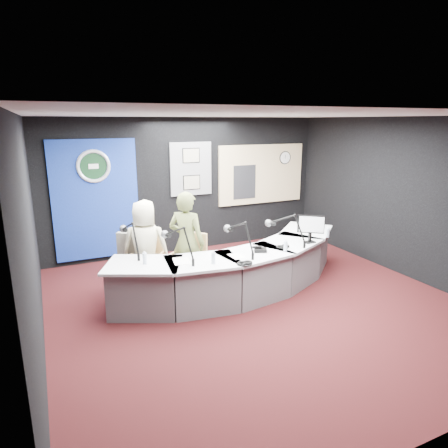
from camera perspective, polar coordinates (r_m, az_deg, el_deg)
name	(u,v)px	position (r m, az deg, el deg)	size (l,w,h in m)	color
ground	(258,304)	(6.27, 4.84, -11.28)	(6.00, 6.00, 0.00)	black
ceiling	(262,115)	(5.65, 5.47, 15.25)	(6.00, 6.00, 0.02)	silver
wall_back	(189,186)	(8.48, -5.08, 5.49)	(6.00, 0.02, 2.80)	black
wall_left	(31,240)	(5.06, -25.83, -2.12)	(0.02, 6.00, 2.80)	black
wall_right	(408,199)	(7.72, 24.84, 3.32)	(0.02, 6.00, 2.80)	black
broadcast_desk	(239,270)	(6.54, 2.13, -6.52)	(4.50, 1.90, 0.75)	silver
backdrop_panel	(96,200)	(8.04, -17.82, 3.27)	(1.60, 0.05, 2.30)	navy
agency_seal	(93,166)	(7.91, -18.15, 7.84)	(0.63, 0.63, 0.07)	silver
seal_center	(93,166)	(7.91, -18.15, 7.84)	(0.48, 0.48, 0.01)	black
pinboard	(191,169)	(8.42, -4.74, 7.84)	(0.90, 0.04, 1.10)	slate
framed_photo_upper	(191,156)	(8.36, -4.70, 9.73)	(0.34, 0.02, 0.27)	gray
framed_photo_lower	(192,182)	(8.43, -4.63, 5.93)	(0.34, 0.02, 0.27)	gray
booth_window_frame	(261,174)	(9.17, 5.38, 7.11)	(2.12, 0.06, 1.32)	#CEB180
booth_glow	(262,174)	(9.16, 5.41, 7.10)	(2.00, 0.02, 1.20)	#F6DD9B
equipment_rack	(244,182)	(8.94, 2.95, 6.00)	(0.55, 0.02, 0.75)	black
wall_clock	(285,158)	(9.42, 8.72, 9.35)	(0.28, 0.28, 0.01)	white
armchair_left	(146,266)	(6.61, -11.04, -5.96)	(0.50, 0.50, 0.88)	tan
armchair_right	(187,263)	(6.52, -5.27, -5.55)	(0.55, 0.55, 0.98)	tan
draped_jacket	(133,254)	(6.70, -12.89, -4.13)	(0.50, 0.10, 0.70)	#6A6559
person_man	(145,247)	(6.50, -11.18, -3.27)	(0.75, 0.49, 1.53)	beige
person_woman	(187,243)	(6.41, -5.34, -2.68)	(0.61, 0.40, 1.67)	#5B6334
computer_monitor	(311,224)	(6.74, 12.26, -0.01)	(0.46, 0.03, 0.32)	black
desk_phone	(260,250)	(6.24, 5.22, -3.73)	(0.19, 0.15, 0.05)	black
headphones_near	(283,246)	(6.48, 8.37, -3.20)	(0.21, 0.21, 0.03)	black
headphones_far	(245,263)	(5.69, 2.97, -5.59)	(0.24, 0.24, 0.04)	black
paper_stack	(182,261)	(5.84, -6.08, -5.27)	(0.23, 0.33, 0.00)	white
notepad	(237,256)	(6.01, 1.83, -4.61)	(0.19, 0.27, 0.00)	white
boom_mic_a	(130,236)	(6.15, -13.24, -1.65)	(0.20, 0.73, 0.60)	black
boom_mic_b	(178,241)	(5.76, -6.54, -2.44)	(0.35, 0.70, 0.60)	black
boom_mic_c	(240,235)	(6.02, 2.24, -1.62)	(0.25, 0.73, 0.60)	black
boom_mic_d	(286,228)	(6.52, 8.90, -0.51)	(0.51, 0.60, 0.60)	black
water_bottles	(252,247)	(6.16, 3.97, -3.31)	(3.29, 0.46, 0.18)	silver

